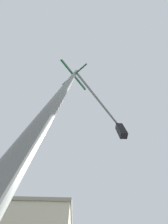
% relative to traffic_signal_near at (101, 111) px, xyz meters
% --- Properties ---
extents(traffic_signal_near, '(2.55, 2.88, 5.97)m').
position_rel_traffic_signal_near_xyz_m(traffic_signal_near, '(0.00, 0.00, 0.00)').
color(traffic_signal_near, slate).
rests_on(traffic_signal_near, ground_plane).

